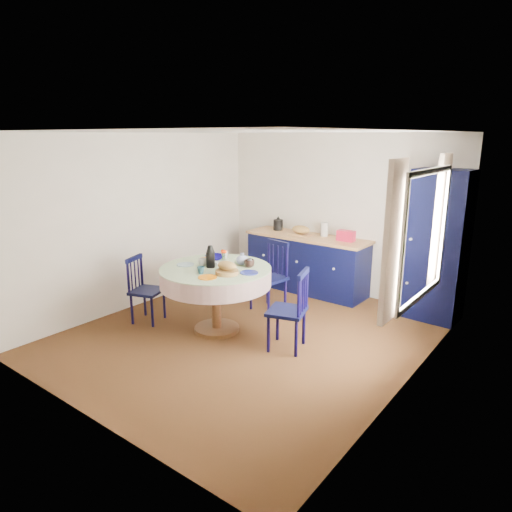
{
  "coord_description": "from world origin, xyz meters",
  "views": [
    {
      "loc": [
        3.31,
        -4.21,
        2.46
      ],
      "look_at": [
        -0.04,
        0.2,
        0.99
      ],
      "focal_mm": 32.0,
      "sensor_mm": 36.0,
      "label": 1
    }
  ],
  "objects_px": {
    "chair_right": "(290,309)",
    "mug_c": "(249,263)",
    "pantry_cabinet": "(438,246)",
    "mug_a": "(203,262)",
    "kitchen_counter": "(307,262)",
    "chair_left": "(145,289)",
    "chair_far": "(270,276)",
    "mug_d": "(225,255)",
    "mug_b": "(201,270)",
    "cobalt_bowl": "(215,257)",
    "dining_table": "(216,277)"
  },
  "relations": [
    {
      "from": "mug_c",
      "to": "chair_right",
      "type": "bearing_deg",
      "value": -10.61
    },
    {
      "from": "mug_d",
      "to": "dining_table",
      "type": "bearing_deg",
      "value": -62.69
    },
    {
      "from": "mug_c",
      "to": "mug_d",
      "type": "relative_size",
      "value": 1.37
    },
    {
      "from": "pantry_cabinet",
      "to": "chair_right",
      "type": "xyz_separation_m",
      "value": [
        -1.04,
        -2.0,
        -0.53
      ]
    },
    {
      "from": "kitchen_counter",
      "to": "chair_far",
      "type": "relative_size",
      "value": 2.05
    },
    {
      "from": "pantry_cabinet",
      "to": "mug_c",
      "type": "relative_size",
      "value": 15.66
    },
    {
      "from": "cobalt_bowl",
      "to": "chair_far",
      "type": "bearing_deg",
      "value": 63.63
    },
    {
      "from": "pantry_cabinet",
      "to": "mug_c",
      "type": "height_order",
      "value": "pantry_cabinet"
    },
    {
      "from": "chair_far",
      "to": "mug_a",
      "type": "relative_size",
      "value": 8.62
    },
    {
      "from": "kitchen_counter",
      "to": "chair_left",
      "type": "relative_size",
      "value": 2.27
    },
    {
      "from": "pantry_cabinet",
      "to": "dining_table",
      "type": "relative_size",
      "value": 1.46
    },
    {
      "from": "chair_left",
      "to": "pantry_cabinet",
      "type": "bearing_deg",
      "value": -70.47
    },
    {
      "from": "kitchen_counter",
      "to": "mug_d",
      "type": "xyz_separation_m",
      "value": [
        -0.29,
        -1.69,
        0.43
      ]
    },
    {
      "from": "mug_c",
      "to": "mug_d",
      "type": "distance_m",
      "value": 0.56
    },
    {
      "from": "mug_a",
      "to": "kitchen_counter",
      "type": "bearing_deg",
      "value": 82.7
    },
    {
      "from": "kitchen_counter",
      "to": "mug_c",
      "type": "distance_m",
      "value": 1.9
    },
    {
      "from": "dining_table",
      "to": "cobalt_bowl",
      "type": "height_order",
      "value": "dining_table"
    },
    {
      "from": "chair_far",
      "to": "chair_right",
      "type": "height_order",
      "value": "chair_far"
    },
    {
      "from": "mug_b",
      "to": "mug_c",
      "type": "distance_m",
      "value": 0.63
    },
    {
      "from": "mug_a",
      "to": "cobalt_bowl",
      "type": "height_order",
      "value": "mug_a"
    },
    {
      "from": "dining_table",
      "to": "cobalt_bowl",
      "type": "distance_m",
      "value": 0.43
    },
    {
      "from": "pantry_cabinet",
      "to": "cobalt_bowl",
      "type": "relative_size",
      "value": 8.47
    },
    {
      "from": "chair_far",
      "to": "mug_a",
      "type": "xyz_separation_m",
      "value": [
        -0.3,
        -1.07,
        0.39
      ]
    },
    {
      "from": "chair_right",
      "to": "mug_b",
      "type": "xyz_separation_m",
      "value": [
        -1.01,
        -0.42,
        0.4
      ]
    },
    {
      "from": "chair_right",
      "to": "pantry_cabinet",
      "type": "bearing_deg",
      "value": 135.45
    },
    {
      "from": "mug_d",
      "to": "chair_right",
      "type": "bearing_deg",
      "value": -12.59
    },
    {
      "from": "chair_left",
      "to": "chair_right",
      "type": "distance_m",
      "value": 2.08
    },
    {
      "from": "kitchen_counter",
      "to": "cobalt_bowl",
      "type": "xyz_separation_m",
      "value": [
        -0.35,
        -1.81,
        0.41
      ]
    },
    {
      "from": "pantry_cabinet",
      "to": "mug_d",
      "type": "distance_m",
      "value": 2.87
    },
    {
      "from": "kitchen_counter",
      "to": "mug_d",
      "type": "height_order",
      "value": "kitchen_counter"
    },
    {
      "from": "chair_right",
      "to": "mug_a",
      "type": "distance_m",
      "value": 1.31
    },
    {
      "from": "dining_table",
      "to": "cobalt_bowl",
      "type": "relative_size",
      "value": 5.81
    },
    {
      "from": "chair_left",
      "to": "cobalt_bowl",
      "type": "distance_m",
      "value": 1.05
    },
    {
      "from": "kitchen_counter",
      "to": "cobalt_bowl",
      "type": "distance_m",
      "value": 1.89
    },
    {
      "from": "chair_far",
      "to": "kitchen_counter",
      "type": "bearing_deg",
      "value": 100.63
    },
    {
      "from": "mug_d",
      "to": "cobalt_bowl",
      "type": "relative_size",
      "value": 0.4
    },
    {
      "from": "mug_b",
      "to": "cobalt_bowl",
      "type": "height_order",
      "value": "mug_b"
    },
    {
      "from": "pantry_cabinet",
      "to": "mug_a",
      "type": "height_order",
      "value": "pantry_cabinet"
    },
    {
      "from": "dining_table",
      "to": "chair_right",
      "type": "distance_m",
      "value": 1.07
    },
    {
      "from": "pantry_cabinet",
      "to": "mug_a",
      "type": "bearing_deg",
      "value": -134.49
    },
    {
      "from": "dining_table",
      "to": "chair_right",
      "type": "xyz_separation_m",
      "value": [
        1.03,
        0.13,
        -0.23
      ]
    },
    {
      "from": "dining_table",
      "to": "cobalt_bowl",
      "type": "xyz_separation_m",
      "value": [
        -0.27,
        0.29,
        0.16
      ]
    },
    {
      "from": "chair_right",
      "to": "mug_c",
      "type": "xyz_separation_m",
      "value": [
        -0.71,
        0.13,
        0.41
      ]
    },
    {
      "from": "chair_far",
      "to": "mug_c",
      "type": "bearing_deg",
      "value": -64.53
    },
    {
      "from": "mug_d",
      "to": "cobalt_bowl",
      "type": "height_order",
      "value": "mug_d"
    },
    {
      "from": "dining_table",
      "to": "chair_far",
      "type": "bearing_deg",
      "value": 84.62
    },
    {
      "from": "kitchen_counter",
      "to": "mug_c",
      "type": "bearing_deg",
      "value": -81.36
    },
    {
      "from": "mug_b",
      "to": "cobalt_bowl",
      "type": "distance_m",
      "value": 0.65
    },
    {
      "from": "dining_table",
      "to": "chair_far",
      "type": "relative_size",
      "value": 1.4
    },
    {
      "from": "mug_a",
      "to": "mug_c",
      "type": "xyz_separation_m",
      "value": [
        0.52,
        0.29,
        0.01
      ]
    }
  ]
}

